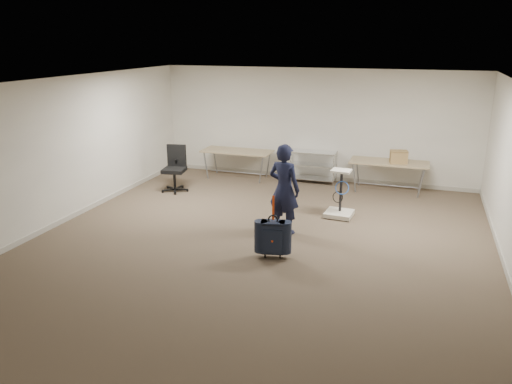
% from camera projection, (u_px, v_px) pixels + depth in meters
% --- Properties ---
extents(ground, '(9.00, 9.00, 0.00)m').
position_uv_depth(ground, '(259.00, 243.00, 8.86)').
color(ground, '#4B3C2D').
rests_on(ground, ground).
extents(room_shell, '(8.00, 9.00, 9.00)m').
position_uv_depth(room_shell, '(281.00, 216.00, 10.09)').
color(room_shell, white).
rests_on(room_shell, ground).
extents(folding_table_left, '(1.80, 0.75, 0.73)m').
position_uv_depth(folding_table_left, '(237.00, 152.00, 12.81)').
color(folding_table_left, tan).
rests_on(folding_table_left, ground).
extents(folding_table_right, '(1.80, 0.75, 0.73)m').
position_uv_depth(folding_table_right, '(389.00, 164.00, 11.66)').
color(folding_table_right, tan).
rests_on(folding_table_right, ground).
extents(wire_shelf, '(1.22, 0.47, 0.80)m').
position_uv_depth(wire_shelf, '(311.00, 165.00, 12.53)').
color(wire_shelf, silver).
rests_on(wire_shelf, ground).
extents(person, '(0.69, 0.54, 1.69)m').
position_uv_depth(person, '(284.00, 189.00, 9.13)').
color(person, black).
rests_on(person, ground).
extents(suitcase, '(0.43, 0.30, 1.07)m').
position_uv_depth(suitcase, '(273.00, 237.00, 8.18)').
color(suitcase, black).
rests_on(suitcase, ground).
extents(office_chair, '(0.65, 0.65, 1.08)m').
position_uv_depth(office_chair, '(175.00, 177.00, 11.85)').
color(office_chair, black).
rests_on(office_chair, ground).
extents(equipment_cart, '(0.58, 0.58, 0.99)m').
position_uv_depth(equipment_cart, '(340.00, 205.00, 10.11)').
color(equipment_cart, silver).
rests_on(equipment_cart, ground).
extents(cardboard_box, '(0.43, 0.35, 0.29)m').
position_uv_depth(cardboard_box, '(399.00, 157.00, 11.48)').
color(cardboard_box, '#8A5C40').
rests_on(cardboard_box, folding_table_right).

